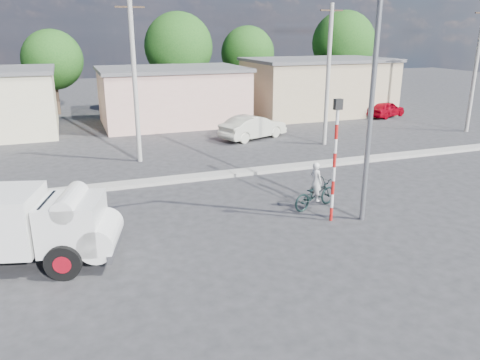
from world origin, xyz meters
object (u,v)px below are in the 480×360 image
object	(u,v)px
bicycle	(315,194)
cyclist	(315,189)
traffic_pole	(335,150)
car_red	(386,109)
truck	(19,225)
car_cream	(253,127)
streetlight	(369,80)

from	to	relation	value
bicycle	cyclist	size ratio (longest dim) A/B	1.39
bicycle	traffic_pole	distance (m)	2.44
car_red	traffic_pole	distance (m)	22.96
truck	car_cream	size ratio (longest dim) A/B	1.28
bicycle	traffic_pole	bearing A→B (deg)	159.47
car_cream	streetlight	size ratio (longest dim) A/B	0.50
truck	bicycle	bearing A→B (deg)	21.77
car_cream	bicycle	bearing A→B (deg)	148.33
truck	car_red	size ratio (longest dim) A/B	1.56
car_cream	traffic_pole	world-z (taller)	traffic_pole
truck	streetlight	world-z (taller)	streetlight
car_cream	streetlight	bearing A→B (deg)	153.11
truck	bicycle	xyz separation A→B (m)	(10.21, 1.15, -0.69)
car_red	truck	bearing A→B (deg)	101.82
truck	traffic_pole	bearing A→B (deg)	14.28
cyclist	car_red	xyz separation A→B (m)	(15.09, 15.79, -0.13)
streetlight	bicycle	bearing A→B (deg)	117.75
bicycle	streetlight	world-z (taller)	streetlight
bicycle	car_red	size ratio (longest dim) A/B	0.57
truck	bicycle	distance (m)	10.29
car_red	traffic_pole	world-z (taller)	traffic_pole
bicycle	car_cream	xyz separation A→B (m)	(2.29, 12.13, 0.19)
truck	car_cream	bearing A→B (deg)	62.06
bicycle	cyclist	distance (m)	0.20
car_cream	traffic_pole	bearing A→B (deg)	149.06
car_cream	streetlight	distance (m)	14.47
cyclist	car_red	bearing A→B (deg)	-60.97
truck	streetlight	xyz separation A→B (m)	(11.07, -0.48, 3.71)
truck	car_red	distance (m)	30.45
bicycle	car_cream	distance (m)	12.35
car_cream	car_red	world-z (taller)	car_cream
truck	traffic_pole	size ratio (longest dim) A/B	1.32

